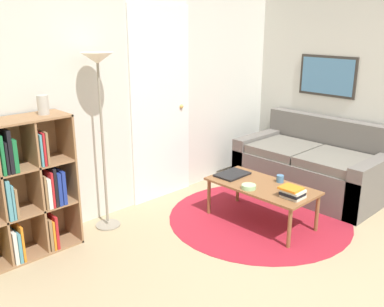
{
  "coord_description": "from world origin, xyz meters",
  "views": [
    {
      "loc": [
        -2.58,
        -1.23,
        1.93
      ],
      "look_at": [
        -0.18,
        1.28,
        0.85
      ],
      "focal_mm": 40.0,
      "sensor_mm": 36.0,
      "label": 1
    }
  ],
  "objects_px": {
    "floor_lamp": "(99,82)",
    "cup": "(280,179)",
    "bowl": "(249,187)",
    "bookshelf": "(12,195)",
    "couch": "(313,167)",
    "coffee_table": "(261,188)",
    "laptop": "(232,174)",
    "vase_on_shelf": "(43,105)"
  },
  "relations": [
    {
      "from": "couch",
      "to": "coffee_table",
      "type": "distance_m",
      "value": 1.12
    },
    {
      "from": "floor_lamp",
      "to": "bowl",
      "type": "height_order",
      "value": "floor_lamp"
    },
    {
      "from": "laptop",
      "to": "couch",
      "type": "bearing_deg",
      "value": -14.07
    },
    {
      "from": "cup",
      "to": "vase_on_shelf",
      "type": "bearing_deg",
      "value": 149.26
    },
    {
      "from": "laptop",
      "to": "bowl",
      "type": "xyz_separation_m",
      "value": [
        -0.17,
        -0.35,
        0.01
      ]
    },
    {
      "from": "couch",
      "to": "laptop",
      "type": "relative_size",
      "value": 4.71
    },
    {
      "from": "bookshelf",
      "to": "bowl",
      "type": "bearing_deg",
      "value": -28.54
    },
    {
      "from": "laptop",
      "to": "vase_on_shelf",
      "type": "xyz_separation_m",
      "value": [
        -1.66,
        0.64,
        0.86
      ]
    },
    {
      "from": "bookshelf",
      "to": "couch",
      "type": "xyz_separation_m",
      "value": [
        3.13,
        -0.93,
        -0.28
      ]
    },
    {
      "from": "coffee_table",
      "to": "vase_on_shelf",
      "type": "xyz_separation_m",
      "value": [
        -1.67,
        1.02,
        0.91
      ]
    },
    {
      "from": "floor_lamp",
      "to": "cup",
      "type": "height_order",
      "value": "floor_lamp"
    },
    {
      "from": "coffee_table",
      "to": "bowl",
      "type": "xyz_separation_m",
      "value": [
        -0.18,
        0.02,
        0.06
      ]
    },
    {
      "from": "laptop",
      "to": "vase_on_shelf",
      "type": "relative_size",
      "value": 2.15
    },
    {
      "from": "couch",
      "to": "coffee_table",
      "type": "xyz_separation_m",
      "value": [
        -1.12,
        -0.09,
        0.08
      ]
    },
    {
      "from": "coffee_table",
      "to": "cup",
      "type": "relative_size",
      "value": 14.68
    },
    {
      "from": "floor_lamp",
      "to": "bowl",
      "type": "xyz_separation_m",
      "value": [
        0.97,
        -0.96,
        -0.99
      ]
    },
    {
      "from": "bowl",
      "to": "laptop",
      "type": "bearing_deg",
      "value": 64.68
    },
    {
      "from": "floor_lamp",
      "to": "coffee_table",
      "type": "xyz_separation_m",
      "value": [
        1.15,
        -0.98,
        -1.05
      ]
    },
    {
      "from": "laptop",
      "to": "cup",
      "type": "relative_size",
      "value": 4.78
    },
    {
      "from": "coffee_table",
      "to": "bowl",
      "type": "distance_m",
      "value": 0.19
    },
    {
      "from": "floor_lamp",
      "to": "laptop",
      "type": "height_order",
      "value": "floor_lamp"
    },
    {
      "from": "floor_lamp",
      "to": "coffee_table",
      "type": "height_order",
      "value": "floor_lamp"
    },
    {
      "from": "bookshelf",
      "to": "vase_on_shelf",
      "type": "xyz_separation_m",
      "value": [
        0.35,
        -0.0,
        0.7
      ]
    },
    {
      "from": "floor_lamp",
      "to": "cup",
      "type": "bearing_deg",
      "value": -38.67
    },
    {
      "from": "coffee_table",
      "to": "cup",
      "type": "xyz_separation_m",
      "value": [
        0.19,
        -0.08,
        0.07
      ]
    },
    {
      "from": "floor_lamp",
      "to": "cup",
      "type": "xyz_separation_m",
      "value": [
        1.33,
        -1.07,
        -0.98
      ]
    },
    {
      "from": "cup",
      "to": "bookshelf",
      "type": "bearing_deg",
      "value": 153.34
    },
    {
      "from": "couch",
      "to": "vase_on_shelf",
      "type": "bearing_deg",
      "value": 161.6
    },
    {
      "from": "coffee_table",
      "to": "laptop",
      "type": "height_order",
      "value": "laptop"
    },
    {
      "from": "bowl",
      "to": "cup",
      "type": "distance_m",
      "value": 0.38
    },
    {
      "from": "bookshelf",
      "to": "couch",
      "type": "height_order",
      "value": "bookshelf"
    },
    {
      "from": "couch",
      "to": "cup",
      "type": "height_order",
      "value": "couch"
    },
    {
      "from": "coffee_table",
      "to": "bowl",
      "type": "bearing_deg",
      "value": 173.21
    },
    {
      "from": "bookshelf",
      "to": "bowl",
      "type": "distance_m",
      "value": 2.1
    },
    {
      "from": "vase_on_shelf",
      "to": "laptop",
      "type": "bearing_deg",
      "value": -21.22
    },
    {
      "from": "floor_lamp",
      "to": "coffee_table",
      "type": "bearing_deg",
      "value": -40.58
    },
    {
      "from": "coffee_table",
      "to": "bookshelf",
      "type": "bearing_deg",
      "value": 153.12
    },
    {
      "from": "floor_lamp",
      "to": "cup",
      "type": "distance_m",
      "value": 1.97
    },
    {
      "from": "laptop",
      "to": "bowl",
      "type": "bearing_deg",
      "value": -115.32
    },
    {
      "from": "bookshelf",
      "to": "coffee_table",
      "type": "relative_size",
      "value": 1.12
    },
    {
      "from": "floor_lamp",
      "to": "bowl",
      "type": "bearing_deg",
      "value": -44.69
    },
    {
      "from": "bookshelf",
      "to": "cup",
      "type": "distance_m",
      "value": 2.46
    }
  ]
}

